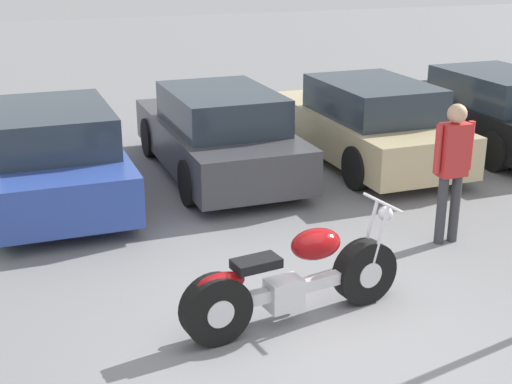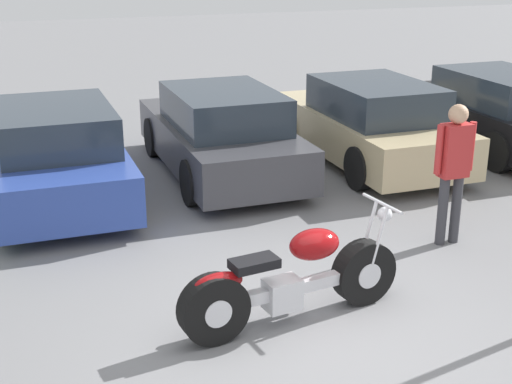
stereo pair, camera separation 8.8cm
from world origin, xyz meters
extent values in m
plane|color=slate|center=(0.00, 0.00, 0.00)|extent=(60.00, 60.00, 0.00)
cylinder|color=black|center=(0.65, 0.43, 0.33)|extent=(0.68, 0.29, 0.66)
cylinder|color=silver|center=(0.65, 0.43, 0.33)|extent=(0.29, 0.25, 0.27)
cylinder|color=black|center=(-0.99, 0.21, 0.33)|extent=(0.68, 0.29, 0.66)
cylinder|color=silver|center=(-0.99, 0.21, 0.33)|extent=(0.29, 0.25, 0.27)
cube|color=silver|center=(-0.17, 0.32, 0.35)|extent=(1.27, 0.28, 0.12)
cube|color=silver|center=(-0.29, 0.30, 0.31)|extent=(0.37, 0.28, 0.30)
ellipsoid|color=maroon|center=(0.05, 0.35, 0.76)|extent=(0.56, 0.41, 0.29)
cube|color=black|center=(-0.58, 0.26, 0.70)|extent=(0.47, 0.30, 0.09)
ellipsoid|color=maroon|center=(-0.94, 0.21, 0.58)|extent=(0.50, 0.26, 0.20)
cylinder|color=silver|center=(0.75, 0.36, 0.69)|extent=(0.22, 0.07, 0.72)
cylinder|color=silver|center=(0.72, 0.54, 0.69)|extent=(0.22, 0.07, 0.72)
cylinder|color=silver|center=(0.83, 0.46, 1.04)|extent=(0.12, 0.62, 0.03)
sphere|color=silver|center=(0.87, 0.47, 0.92)|extent=(0.15, 0.15, 0.15)
cylinder|color=silver|center=(-0.53, 0.41, 0.22)|extent=(1.26, 0.25, 0.08)
cube|color=#2D479E|center=(-1.96, 4.77, 0.50)|extent=(1.70, 4.14, 0.64)
cube|color=#28333D|center=(-1.96, 4.52, 1.10)|extent=(1.50, 2.15, 0.55)
cylinder|color=black|center=(-1.17, 6.05, 0.33)|extent=(0.20, 0.66, 0.66)
cylinder|color=black|center=(-2.75, 3.49, 0.33)|extent=(0.20, 0.66, 0.66)
cylinder|color=black|center=(-1.17, 3.49, 0.33)|extent=(0.20, 0.66, 0.66)
cube|color=#3D3D42|center=(0.54, 5.06, 0.50)|extent=(1.70, 4.14, 0.64)
cube|color=#28333D|center=(0.54, 4.81, 1.10)|extent=(1.50, 2.15, 0.55)
cylinder|color=black|center=(-0.26, 6.34, 0.33)|extent=(0.20, 0.66, 0.66)
cylinder|color=black|center=(1.33, 6.34, 0.33)|extent=(0.20, 0.66, 0.66)
cylinder|color=black|center=(-0.26, 3.77, 0.33)|extent=(0.20, 0.66, 0.66)
cylinder|color=black|center=(1.33, 3.77, 0.33)|extent=(0.20, 0.66, 0.66)
cube|color=#C6B284|center=(3.03, 4.86, 0.50)|extent=(1.70, 4.14, 0.64)
cube|color=#28333D|center=(3.03, 4.62, 1.10)|extent=(1.50, 2.15, 0.55)
cylinder|color=black|center=(2.24, 6.15, 0.33)|extent=(0.20, 0.66, 0.66)
cylinder|color=black|center=(3.82, 6.15, 0.33)|extent=(0.20, 0.66, 0.66)
cylinder|color=black|center=(2.24, 3.58, 0.33)|extent=(0.20, 0.66, 0.66)
cylinder|color=black|center=(3.82, 3.58, 0.33)|extent=(0.20, 0.66, 0.66)
cube|color=black|center=(5.52, 4.90, 0.50)|extent=(1.70, 4.14, 0.64)
cube|color=#28333D|center=(5.52, 4.65, 1.10)|extent=(1.50, 2.15, 0.55)
cylinder|color=black|center=(4.73, 6.19, 0.33)|extent=(0.20, 0.66, 0.66)
cylinder|color=black|center=(6.32, 6.19, 0.33)|extent=(0.20, 0.66, 0.66)
cylinder|color=black|center=(4.73, 3.62, 0.33)|extent=(0.20, 0.66, 0.66)
cylinder|color=#38383D|center=(2.23, 1.44, 0.43)|extent=(0.12, 0.12, 0.85)
cylinder|color=#38383D|center=(2.42, 1.44, 0.43)|extent=(0.12, 0.12, 0.85)
cube|color=red|center=(2.32, 1.44, 1.17)|extent=(0.34, 0.20, 0.64)
cylinder|color=red|center=(2.10, 1.44, 1.20)|extent=(0.08, 0.08, 0.59)
cylinder|color=red|center=(2.54, 1.44, 1.20)|extent=(0.08, 0.08, 0.59)
sphere|color=tan|center=(2.32, 1.44, 1.60)|extent=(0.23, 0.23, 0.23)
camera|label=1|loc=(-2.64, -5.29, 3.48)|focal=50.00mm
camera|label=2|loc=(-2.56, -5.32, 3.48)|focal=50.00mm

